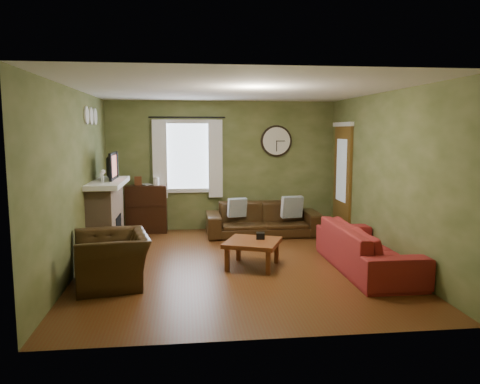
{
  "coord_description": "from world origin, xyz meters",
  "views": [
    {
      "loc": [
        -0.75,
        -6.86,
        2.02
      ],
      "look_at": [
        0.1,
        0.4,
        1.05
      ],
      "focal_mm": 35.0,
      "sensor_mm": 36.0,
      "label": 1
    }
  ],
  "objects": [
    {
      "name": "tv_screen",
      "position": [
        -1.97,
        1.3,
        1.41
      ],
      "size": [
        0.02,
        0.62,
        0.36
      ],
      "primitive_type": "cube",
      "color": "#994C3F",
      "rests_on": "mantel"
    },
    {
      "name": "curtain_left",
      "position": [
        -1.25,
        2.48,
        1.45
      ],
      "size": [
        0.28,
        0.04,
        1.55
      ],
      "primitive_type": "cube",
      "color": "white",
      "rests_on": "wall_back"
    },
    {
      "name": "sofa_brown",
      "position": [
        0.72,
        1.9,
        0.32
      ],
      "size": [
        2.17,
        0.85,
        0.63
      ],
      "primitive_type": "imported",
      "color": "black",
      "rests_on": "floor"
    },
    {
      "name": "wall_back",
      "position": [
        0.0,
        2.6,
        1.3
      ],
      "size": [
        4.6,
        0.0,
        2.6
      ],
      "primitive_type": "cube",
      "color": "#606938",
      "rests_on": "ground"
    },
    {
      "name": "tissue_box",
      "position": [
        0.35,
        -0.1,
        0.4
      ],
      "size": [
        0.14,
        0.14,
        0.1
      ],
      "primitive_type": "cube",
      "rotation": [
        0.0,
        0.0,
        -0.15
      ],
      "color": "black",
      "rests_on": "coffee_table"
    },
    {
      "name": "armchair",
      "position": [
        -1.72,
        -0.75,
        0.34
      ],
      "size": [
        1.11,
        1.21,
        0.68
      ],
      "primitive_type": "imported",
      "rotation": [
        0.0,
        0.0,
        -1.36
      ],
      "color": "black",
      "rests_on": "floor"
    },
    {
      "name": "medallion_mid",
      "position": [
        -2.28,
        1.15,
        2.25
      ],
      "size": [
        0.28,
        0.28,
        0.03
      ],
      "primitive_type": "cylinder",
      "color": "white",
      "rests_on": "wall_left"
    },
    {
      "name": "fireplace",
      "position": [
        -2.1,
        1.15,
        0.55
      ],
      "size": [
        0.4,
        1.4,
        1.1
      ],
      "primitive_type": "cube",
      "color": "tan",
      "rests_on": "floor"
    },
    {
      "name": "bookshelf",
      "position": [
        -1.53,
        2.41,
        0.47
      ],
      "size": [
        0.79,
        0.34,
        0.94
      ],
      "primitive_type": null,
      "color": "black",
      "rests_on": "floor"
    },
    {
      "name": "medallion_left",
      "position": [
        -2.28,
        0.8,
        2.25
      ],
      "size": [
        0.28,
        0.28,
        0.03
      ],
      "primitive_type": "cylinder",
      "color": "white",
      "rests_on": "wall_left"
    },
    {
      "name": "pillow_left",
      "position": [
        0.22,
        1.91,
        0.55
      ],
      "size": [
        0.37,
        0.18,
        0.36
      ],
      "primitive_type": "cube",
      "rotation": [
        0.0,
        0.0,
        0.21
      ],
      "color": "gray",
      "rests_on": "sofa_brown"
    },
    {
      "name": "curtain_right",
      "position": [
        -0.15,
        2.48,
        1.45
      ],
      "size": [
        0.28,
        0.04,
        1.55
      ],
      "primitive_type": "cube",
      "color": "white",
      "rests_on": "wall_back"
    },
    {
      "name": "firebox",
      "position": [
        -1.91,
        1.15,
        0.3
      ],
      "size": [
        0.04,
        0.6,
        0.55
      ],
      "primitive_type": "cube",
      "color": "black",
      "rests_on": "fireplace"
    },
    {
      "name": "pillow_right",
      "position": [
        1.28,
        1.86,
        0.55
      ],
      "size": [
        0.43,
        0.19,
        0.41
      ],
      "primitive_type": "cube",
      "rotation": [
        0.0,
        0.0,
        0.17
      ],
      "color": "gray",
      "rests_on": "sofa_brown"
    },
    {
      "name": "wall_front",
      "position": [
        0.0,
        -2.6,
        1.3
      ],
      "size": [
        4.6,
        0.0,
        2.6
      ],
      "primitive_type": "cube",
      "color": "#606938",
      "rests_on": "ground"
    },
    {
      "name": "window_pane",
      "position": [
        -0.7,
        2.58,
        1.5
      ],
      "size": [
        1.0,
        0.02,
        1.3
      ],
      "primitive_type": null,
      "color": "silver",
      "rests_on": "wall_back"
    },
    {
      "name": "sofa_red",
      "position": [
        1.84,
        -0.52,
        0.33
      ],
      "size": [
        0.87,
        2.23,
        0.65
      ],
      "primitive_type": "imported",
      "rotation": [
        0.0,
        0.0,
        1.57
      ],
      "color": "maroon",
      "rests_on": "floor"
    },
    {
      "name": "wall_clock",
      "position": [
        1.1,
        2.55,
        1.8
      ],
      "size": [
        0.64,
        0.06,
        0.64
      ],
      "primitive_type": null,
      "color": "white",
      "rests_on": "wall_back"
    },
    {
      "name": "ceiling",
      "position": [
        0.0,
        0.0,
        2.6
      ],
      "size": [
        4.6,
        5.2,
        0.0
      ],
      "primitive_type": "cube",
      "color": "white",
      "rests_on": "ground"
    },
    {
      "name": "wall_left",
      "position": [
        -2.3,
        0.0,
        1.3
      ],
      "size": [
        0.0,
        5.2,
        2.6
      ],
      "primitive_type": "cube",
      "color": "#606938",
      "rests_on": "ground"
    },
    {
      "name": "curtain_rod",
      "position": [
        -0.7,
        2.48,
        2.27
      ],
      "size": [
        0.03,
        0.03,
        1.5
      ],
      "primitive_type": "cylinder",
      "color": "black",
      "rests_on": "wall_back"
    },
    {
      "name": "wine_glass_b",
      "position": [
        -2.05,
        0.73,
        1.29
      ],
      "size": [
        0.08,
        0.08,
        0.22
      ],
      "primitive_type": null,
      "color": "white",
      "rests_on": "mantel"
    },
    {
      "name": "tv",
      "position": [
        -2.05,
        1.3,
        1.35
      ],
      "size": [
        0.08,
        0.6,
        0.35
      ],
      "primitive_type": "imported",
      "rotation": [
        0.0,
        0.0,
        1.57
      ],
      "color": "black",
      "rests_on": "mantel"
    },
    {
      "name": "medallion_right",
      "position": [
        -2.28,
        1.5,
        2.25
      ],
      "size": [
        0.28,
        0.28,
        0.03
      ],
      "primitive_type": "cylinder",
      "color": "white",
      "rests_on": "wall_left"
    },
    {
      "name": "wall_right",
      "position": [
        2.3,
        0.0,
        1.3
      ],
      "size": [
        0.0,
        5.2,
        2.6
      ],
      "primitive_type": "cube",
      "color": "#606938",
      "rests_on": "ground"
    },
    {
      "name": "mantel",
      "position": [
        -2.07,
        1.15,
        1.14
      ],
      "size": [
        0.58,
        1.6,
        0.08
      ],
      "primitive_type": "cube",
      "color": "white",
      "rests_on": "fireplace"
    },
    {
      "name": "door",
      "position": [
        2.27,
        1.85,
        1.05
      ],
      "size": [
        0.05,
        0.9,
        2.1
      ],
      "primitive_type": "cube",
      "color": "brown",
      "rests_on": "floor"
    },
    {
      "name": "wine_glass_a",
      "position": [
        -2.05,
        0.59,
        1.27
      ],
      "size": [
        0.06,
        0.06,
        0.18
      ],
      "primitive_type": null,
      "color": "white",
      "rests_on": "mantel"
    },
    {
      "name": "book",
      "position": [
        -1.59,
        2.42,
        0.96
      ],
      "size": [
        0.27,
        0.29,
        0.02
      ],
      "primitive_type": "imported",
      "rotation": [
        0.0,
        0.0,
        0.6
      ],
      "color": "brown",
      "rests_on": "bookshelf"
    },
    {
      "name": "coffee_table",
      "position": [
        0.22,
        -0.19,
        0.2
      ],
      "size": [
        0.98,
        0.98,
        0.4
      ],
      "primitive_type": null,
      "rotation": [
        0.0,
        0.0,
        -0.39
      ],
      "color": "brown",
      "rests_on": "floor"
    },
    {
      "name": "floor",
      "position": [
        0.0,
        0.0,
        0.0
      ],
      "size": [
        4.6,
        5.2,
        0.0
      ],
      "primitive_type": "cube",
      "color": "#562E14",
      "rests_on": "ground"
    }
  ]
}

